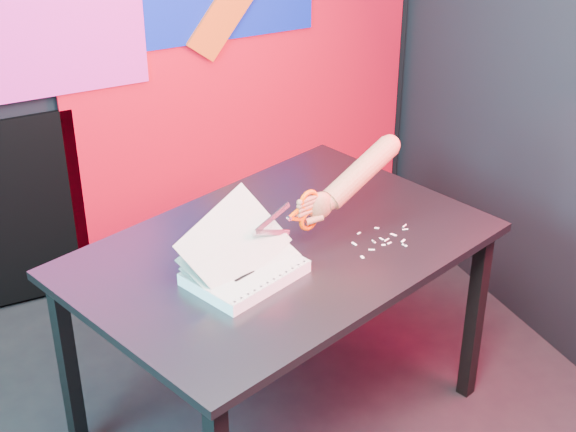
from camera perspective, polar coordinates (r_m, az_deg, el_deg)
room at (r=2.24m, az=-4.23°, el=5.46°), size 3.01×3.01×2.71m
backdrop at (r=3.70m, az=-11.55°, el=8.36°), size 2.88×0.05×2.08m
work_table at (r=2.93m, az=-0.52°, el=-3.26°), size 1.56×1.29×0.75m
printout_stack at (r=2.72m, az=-2.84°, el=-3.57°), size 0.42×0.35×0.26m
scissors at (r=2.80m, az=1.07°, el=0.26°), size 0.25×0.07×0.15m
hand_forearm at (r=2.90m, az=4.28°, el=2.50°), size 0.42×0.15×0.21m
paper_clippings at (r=2.94m, az=6.17°, el=-1.57°), size 0.25×0.16×0.00m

